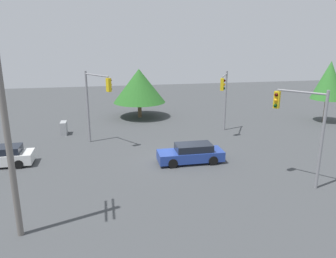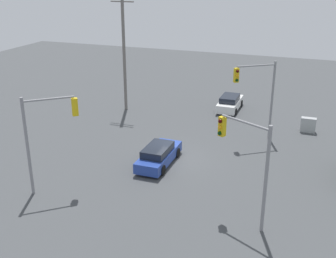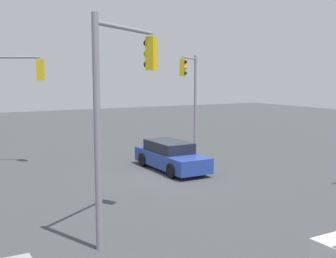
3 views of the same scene
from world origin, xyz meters
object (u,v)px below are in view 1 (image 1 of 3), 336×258
object	(u,v)px
sedan_white	(1,157)
traffic_signal_aux	(303,120)
traffic_signal_main	(96,96)
traffic_signal_cross	(224,92)
sedan_blue	(191,154)
electrical_cabinet	(64,128)

from	to	relation	value
sedan_white	traffic_signal_aux	bearing A→B (deg)	-109.37
sedan_white	traffic_signal_main	xyz separation A→B (m)	(-3.44, 6.72, 3.51)
traffic_signal_main	traffic_signal_cross	distance (m)	11.65
traffic_signal_main	traffic_signal_aux	world-z (taller)	traffic_signal_main
sedan_blue	sedan_white	xyz separation A→B (m)	(-1.97, -13.40, 0.00)
sedan_blue	traffic_signal_cross	bearing A→B (deg)	-36.16
sedan_white	traffic_signal_aux	world-z (taller)	traffic_signal_aux
traffic_signal_aux	electrical_cabinet	size ratio (longest dim) A/B	4.92
traffic_signal_cross	traffic_signal_aux	distance (m)	11.41
traffic_signal_aux	electrical_cabinet	xyz separation A→B (m)	(-13.94, -15.44, -3.45)
traffic_signal_cross	electrical_cabinet	xyz separation A→B (m)	(-2.55, -14.79, -3.32)
sedan_blue	electrical_cabinet	size ratio (longest dim) A/B	3.90
traffic_signal_cross	electrical_cabinet	world-z (taller)	traffic_signal_cross
traffic_signal_cross	electrical_cabinet	distance (m)	15.38
traffic_signal_main	electrical_cabinet	size ratio (longest dim) A/B	5.07
traffic_signal_cross	traffic_signal_main	bearing A→B (deg)	-55.74
sedan_blue	traffic_signal_aux	xyz separation A→B (m)	(4.69, 5.55, 3.38)
traffic_signal_cross	electrical_cabinet	bearing A→B (deg)	-71.87
sedan_white	traffic_signal_main	distance (m)	8.33
sedan_blue	traffic_signal_aux	world-z (taller)	traffic_signal_aux
electrical_cabinet	sedan_white	bearing A→B (deg)	-25.68
sedan_blue	sedan_white	world-z (taller)	sedan_white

